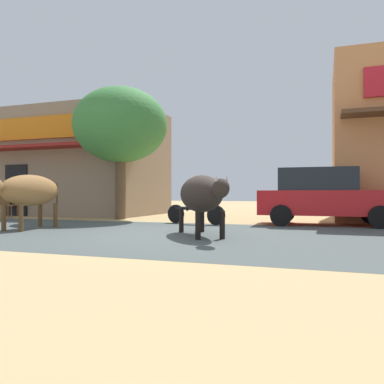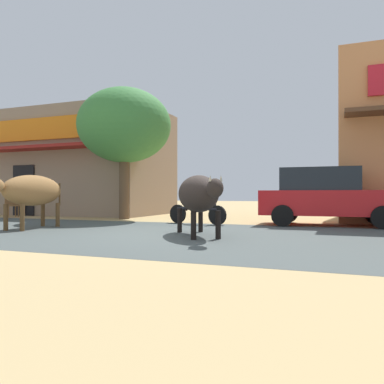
# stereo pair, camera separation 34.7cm
# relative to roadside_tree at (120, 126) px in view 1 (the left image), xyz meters

# --- Properties ---
(ground) EXTENTS (80.00, 80.00, 0.00)m
(ground) POSITION_rel_roadside_tree_xyz_m (3.76, -4.19, -3.34)
(ground) COLOR tan
(asphalt_road) EXTENTS (72.00, 6.41, 0.00)m
(asphalt_road) POSITION_rel_roadside_tree_xyz_m (3.76, -4.19, -3.34)
(asphalt_road) COLOR #474F4D
(asphalt_road) RESTS_ON ground
(storefront_left_cafe) EXTENTS (7.83, 5.34, 4.55)m
(storefront_left_cafe) POSITION_rel_roadside_tree_xyz_m (-3.95, 2.65, -1.06)
(storefront_left_cafe) COLOR gray
(storefront_left_cafe) RESTS_ON ground
(roadside_tree) EXTENTS (3.33, 3.33, 4.70)m
(roadside_tree) POSITION_rel_roadside_tree_xyz_m (0.00, 0.00, 0.00)
(roadside_tree) COLOR brown
(roadside_tree) RESTS_ON ground
(parked_hatchback_car) EXTENTS (3.91, 1.89, 1.64)m
(parked_hatchback_car) POSITION_rel_roadside_tree_xyz_m (6.89, -0.36, -2.50)
(parked_hatchback_car) COLOR red
(parked_hatchback_car) RESTS_ON ground
(parked_motorcycle) EXTENTS (1.95, 0.55, 1.03)m
(parked_motorcycle) POSITION_rel_roadside_tree_xyz_m (3.26, -1.22, -2.88)
(parked_motorcycle) COLOR black
(parked_motorcycle) RESTS_ON ground
(cow_near_brown) EXTENTS (0.83, 2.71, 1.39)m
(cow_near_brown) POSITION_rel_roadside_tree_xyz_m (-0.21, -4.23, -2.36)
(cow_near_brown) COLOR olive
(cow_near_brown) RESTS_ON ground
(cow_far_dark) EXTENTS (1.96, 2.60, 1.30)m
(cow_far_dark) POSITION_rel_roadside_tree_xyz_m (4.38, -4.27, -2.44)
(cow_far_dark) COLOR #2B231F
(cow_far_dark) RESTS_ON ground
(cafe_chair_near_tree) EXTENTS (0.60, 0.60, 0.92)m
(cafe_chair_near_tree) POSITION_rel_roadside_tree_xyz_m (-4.70, -0.56, -2.83)
(cafe_chair_near_tree) COLOR brown
(cafe_chair_near_tree) RESTS_ON ground
(cafe_chair_by_doorway) EXTENTS (0.61, 0.61, 0.92)m
(cafe_chair_by_doorway) POSITION_rel_roadside_tree_xyz_m (-5.23, 0.33, -2.83)
(cafe_chair_by_doorway) COLOR brown
(cafe_chair_by_doorway) RESTS_ON ground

